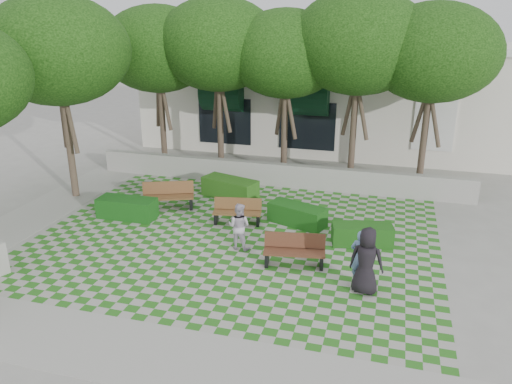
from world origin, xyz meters
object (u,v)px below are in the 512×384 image
(hedge_east, at_px, (362,234))
(hedge_west, at_px, (127,208))
(bench_mid, at_px, (237,212))
(hedge_midright, at_px, (297,215))
(person_blue, at_px, (360,257))
(person_white, at_px, (239,226))
(bench_east, at_px, (294,251))
(person_dark, at_px, (366,261))
(bench_west, at_px, (168,196))
(hedge_midleft, at_px, (230,188))

(hedge_east, bearing_deg, hedge_west, -179.47)
(bench_mid, xyz_separation_m, hedge_midright, (1.91, 0.44, -0.07))
(person_blue, bearing_deg, hedge_west, 0.60)
(hedge_midright, bearing_deg, person_white, -120.39)
(bench_east, height_order, hedge_midright, bench_east)
(hedge_west, bearing_deg, person_dark, -18.39)
(bench_east, height_order, bench_mid, bench_east)
(bench_west, relative_size, person_white, 1.33)
(hedge_west, bearing_deg, person_white, -15.45)
(bench_west, distance_m, hedge_midleft, 2.38)
(hedge_midleft, bearing_deg, person_white, -67.93)
(bench_west, height_order, hedge_east, bench_west)
(bench_mid, bearing_deg, person_blue, -44.24)
(person_blue, distance_m, person_dark, 0.43)
(person_blue, bearing_deg, hedge_midleft, -27.63)
(bench_mid, xyz_separation_m, person_white, (0.62, -1.76, 0.31))
(bench_east, bearing_deg, bench_west, 141.15)
(hedge_west, bearing_deg, bench_mid, 8.62)
(bench_east, bearing_deg, hedge_midright, 90.46)
(hedge_west, bearing_deg, hedge_midright, 10.11)
(bench_east, relative_size, hedge_east, 0.98)
(hedge_east, height_order, person_blue, person_blue)
(person_dark, bearing_deg, person_white, -14.82)
(hedge_east, distance_m, hedge_west, 7.76)
(bench_mid, distance_m, bench_west, 2.80)
(hedge_west, bearing_deg, person_blue, -16.24)
(bench_east, bearing_deg, hedge_midleft, 117.44)
(hedge_west, bearing_deg, hedge_midleft, 45.53)
(bench_east, relative_size, person_blue, 1.17)
(hedge_midleft, distance_m, person_white, 4.29)
(bench_east, height_order, hedge_east, bench_east)
(bench_east, distance_m, hedge_east, 2.49)
(hedge_east, xyz_separation_m, hedge_west, (-7.76, -0.07, 0.03))
(hedge_midright, bearing_deg, hedge_west, -169.89)
(hedge_midleft, bearing_deg, hedge_east, -28.12)
(hedge_west, distance_m, person_dark, 8.48)
(bench_east, height_order, hedge_midleft, bench_east)
(hedge_midleft, distance_m, person_dark, 7.62)
(bench_east, height_order, person_white, person_white)
(hedge_east, height_order, hedge_west, hedge_west)
(person_dark, relative_size, person_white, 1.22)
(hedge_east, height_order, hedge_midleft, hedge_midleft)
(bench_mid, relative_size, person_white, 1.16)
(person_dark, bearing_deg, bench_west, -21.55)
(bench_west, bearing_deg, person_white, -56.34)
(hedge_east, xyz_separation_m, person_blue, (0.11, -2.37, 0.43))
(hedge_west, height_order, person_blue, person_blue)
(bench_west, xyz_separation_m, hedge_midleft, (1.75, 1.61, -0.08))
(bench_east, bearing_deg, hedge_west, 154.70)
(hedge_midright, xyz_separation_m, hedge_midleft, (-2.89, 1.77, 0.04))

